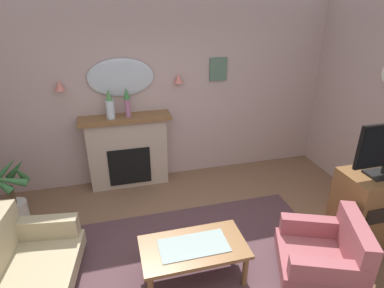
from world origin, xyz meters
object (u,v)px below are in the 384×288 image
object	(u,v)px
coffee_table	(194,250)
framed_picture	(218,69)
wall_sconce_left	(59,86)
wall_mirror	(121,78)
mantel_vase_right	(110,105)
tv_cabinet	(371,206)
armchair_in_corner	(327,252)
potted_plant_tall_palm	(11,191)
wall_sconce_right	(179,78)
fireplace	(128,152)
mantel_vase_left	(127,101)

from	to	relation	value
coffee_table	framed_picture	bearing A→B (deg)	66.15
wall_sconce_left	wall_mirror	bearing A→B (deg)	3.37
mantel_vase_right	wall_mirror	world-z (taller)	wall_mirror
coffee_table	tv_cabinet	xyz separation A→B (m)	(2.28, 0.10, 0.07)
mantel_vase_right	wall_sconce_left	bearing A→B (deg)	169.54
armchair_in_corner	mantel_vase_right	bearing A→B (deg)	130.66
mantel_vase_right	tv_cabinet	xyz separation A→B (m)	(2.97, -2.01, -0.90)
potted_plant_tall_palm	framed_picture	bearing A→B (deg)	12.53
wall_mirror	wall_sconce_left	distance (m)	0.85
wall_sconce_right	tv_cabinet	size ratio (longest dim) A/B	0.16
armchair_in_corner	framed_picture	bearing A→B (deg)	98.33
wall_mirror	armchair_in_corner	bearing A→B (deg)	-54.04
wall_mirror	armchair_in_corner	size ratio (longest dim) A/B	0.90
framed_picture	wall_sconce_right	bearing A→B (deg)	-174.73
coffee_table	tv_cabinet	distance (m)	2.29
wall_mirror	wall_sconce_left	world-z (taller)	wall_mirror
wall_sconce_left	framed_picture	size ratio (longest dim) A/B	0.39
fireplace	wall_mirror	distance (m)	1.15
tv_cabinet	coffee_table	bearing A→B (deg)	-177.48
wall_sconce_left	framed_picture	bearing A→B (deg)	1.46
framed_picture	coffee_table	distance (m)	2.85
mantel_vase_right	framed_picture	distance (m)	1.75
mantel_vase_right	coffee_table	distance (m)	2.42
wall_mirror	tv_cabinet	size ratio (longest dim) A/B	1.07
mantel_vase_left	wall_sconce_left	distance (m)	0.94
fireplace	armchair_in_corner	xyz separation A→B (m)	(1.88, -2.45, -0.27)
tv_cabinet	framed_picture	bearing A→B (deg)	120.16
framed_picture	mantel_vase_right	bearing A→B (deg)	-173.96
wall_sconce_left	coffee_table	world-z (taller)	wall_sconce_left
tv_cabinet	mantel_vase_right	bearing A→B (deg)	145.93
wall_sconce_left	tv_cabinet	xyz separation A→B (m)	(3.62, -2.13, -1.21)
mantel_vase_right	wall_sconce_left	distance (m)	0.73
wall_mirror	coffee_table	bearing A→B (deg)	-77.93
mantel_vase_left	wall_sconce_right	xyz separation A→B (m)	(0.80, 0.12, 0.26)
wall_sconce_left	potted_plant_tall_palm	xyz separation A→B (m)	(-0.73, -0.62, -1.21)
mantel_vase_left	mantel_vase_right	bearing A→B (deg)	180.00
mantel_vase_left	coffee_table	size ratio (longest dim) A/B	0.40
wall_sconce_left	wall_sconce_right	xyz separation A→B (m)	(1.70, 0.00, 0.00)
wall_sconce_right	tv_cabinet	distance (m)	3.11
framed_picture	coffee_table	size ratio (longest dim) A/B	0.33
fireplace	wall_sconce_right	size ratio (longest dim) A/B	9.71
fireplace	wall_sconce_left	xyz separation A→B (m)	(-0.85, 0.09, 1.09)
wall_mirror	wall_sconce_left	size ratio (longest dim) A/B	6.86
framed_picture	potted_plant_tall_palm	distance (m)	3.41
fireplace	mantel_vase_right	xyz separation A→B (m)	(-0.20, -0.03, 0.78)
wall_sconce_right	wall_sconce_left	bearing A→B (deg)	180.00
wall_sconce_left	armchair_in_corner	bearing A→B (deg)	-42.96
mantel_vase_right	coffee_table	xyz separation A→B (m)	(0.69, -2.11, -0.97)
armchair_in_corner	tv_cabinet	distance (m)	0.99
coffee_table	mantel_vase_left	bearing A→B (deg)	101.71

